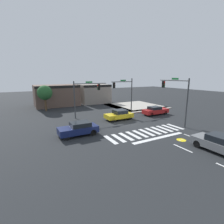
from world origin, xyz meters
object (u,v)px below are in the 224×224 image
object	(u,v)px
traffic_signal_northeast	(124,90)
roadside_tree	(45,93)
traffic_signal_northwest	(86,92)
car_red	(155,111)
car_gray	(221,144)
car_navy	(79,129)
traffic_signal_southeast	(176,92)
car_yellow	(119,115)

from	to	relation	value
traffic_signal_northeast	roadside_tree	world-z (taller)	traffic_signal_northeast
traffic_signal_northwest	traffic_signal_northeast	xyz separation A→B (m)	(7.12, 0.05, 0.08)
car_red	car_gray	distance (m)	14.37
traffic_signal_northeast	car_gray	distance (m)	18.00
car_navy	traffic_signal_southeast	bearing A→B (deg)	171.37
car_navy	car_yellow	bearing A→B (deg)	-153.74
traffic_signal_southeast	car_gray	xyz separation A→B (m)	(-3.42, -8.03, -3.52)
traffic_signal_northwest	car_yellow	size ratio (longest dim) A/B	1.36
car_red	roadside_tree	size ratio (longest dim) A/B	0.95
car_gray	roadside_tree	distance (m)	27.86
car_navy	traffic_signal_northwest	bearing A→B (deg)	-116.28
traffic_signal_northeast	roadside_tree	xyz separation A→B (m)	(-12.16, 7.99, -0.67)
traffic_signal_northeast	car_red	xyz separation A→B (m)	(3.53, -4.19, -3.31)
car_red	roadside_tree	bearing A→B (deg)	142.17
traffic_signal_northeast	car_yellow	size ratio (longest dim) A/B	1.44
traffic_signal_northwest	car_gray	world-z (taller)	traffic_signal_northwest
car_navy	roadside_tree	distance (m)	15.92
car_navy	car_gray	xyz separation A→B (m)	(9.35, -9.97, 0.01)
car_red	car_gray	xyz separation A→B (m)	(-5.07, -13.45, 0.06)
traffic_signal_northeast	car_gray	world-z (taller)	traffic_signal_northeast
car_yellow	car_gray	world-z (taller)	car_gray
car_red	car_gray	world-z (taller)	car_gray
car_navy	roadside_tree	world-z (taller)	roadside_tree
car_navy	car_gray	bearing A→B (deg)	133.15
traffic_signal_southeast	roadside_tree	size ratio (longest dim) A/B	1.30
car_navy	roadside_tree	bearing A→B (deg)	-85.34
traffic_signal_southeast	traffic_signal_northeast	bearing A→B (deg)	11.12
traffic_signal_northwest	car_yellow	xyz separation A→B (m)	(3.64, -3.97, -3.20)
car_gray	roadside_tree	xyz separation A→B (m)	(-10.62, 25.63, 2.58)
traffic_signal_northeast	car_yellow	bearing A→B (deg)	49.07
traffic_signal_northwest	traffic_signal_southeast	xyz separation A→B (m)	(9.01, -9.56, 0.35)
traffic_signal_northwest	roadside_tree	xyz separation A→B (m)	(-5.04, 8.04, -0.59)
traffic_signal_northwest	car_navy	distance (m)	9.07
car_yellow	traffic_signal_northwest	bearing A→B (deg)	132.54
traffic_signal_northwest	traffic_signal_northeast	distance (m)	7.12
roadside_tree	traffic_signal_northeast	bearing A→B (deg)	-33.32
car_gray	car_red	bearing A→B (deg)	-20.64
car_yellow	traffic_signal_northeast	bearing A→B (deg)	49.07
car_navy	car_red	bearing A→B (deg)	-166.43
traffic_signal_northwest	car_yellow	distance (m)	6.26
traffic_signal_northwest	car_gray	bearing A→B (deg)	-72.39
traffic_signal_southeast	roadside_tree	world-z (taller)	traffic_signal_southeast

